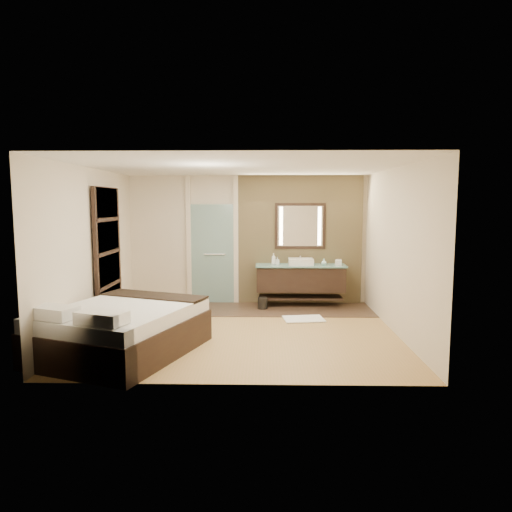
{
  "coord_description": "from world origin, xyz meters",
  "views": [
    {
      "loc": [
        0.37,
        -7.39,
        2.11
      ],
      "look_at": [
        0.21,
        0.6,
        1.19
      ],
      "focal_mm": 32.0,
      "sensor_mm": 36.0,
      "label": 1
    }
  ],
  "objects_px": {
    "waste_bin": "(263,303)",
    "bed": "(122,330)",
    "vanity": "(301,278)",
    "mirror_unit": "(300,226)"
  },
  "relations": [
    {
      "from": "vanity",
      "to": "bed",
      "type": "height_order",
      "value": "vanity"
    },
    {
      "from": "vanity",
      "to": "mirror_unit",
      "type": "xyz_separation_m",
      "value": [
        0.0,
        0.24,
        1.07
      ]
    },
    {
      "from": "waste_bin",
      "to": "bed",
      "type": "bearing_deg",
      "value": -125.6
    },
    {
      "from": "mirror_unit",
      "to": "bed",
      "type": "distance_m",
      "value": 4.5
    },
    {
      "from": "bed",
      "to": "waste_bin",
      "type": "bearing_deg",
      "value": 74.29
    },
    {
      "from": "bed",
      "to": "waste_bin",
      "type": "xyz_separation_m",
      "value": [
        1.97,
        2.75,
        -0.22
      ]
    },
    {
      "from": "bed",
      "to": "vanity",
      "type": "bearing_deg",
      "value": 68.06
    },
    {
      "from": "bed",
      "to": "waste_bin",
      "type": "distance_m",
      "value": 3.39
    },
    {
      "from": "bed",
      "to": "waste_bin",
      "type": "relative_size",
      "value": 10.82
    },
    {
      "from": "vanity",
      "to": "waste_bin",
      "type": "height_order",
      "value": "vanity"
    }
  ]
}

